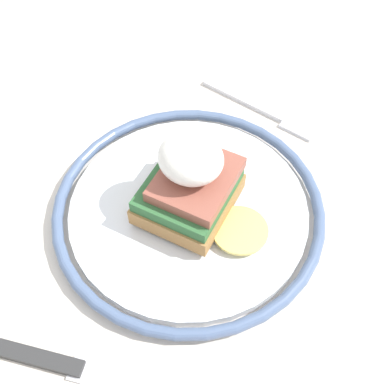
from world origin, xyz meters
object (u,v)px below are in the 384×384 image
object	(u,v)px
fork	(264,110)
knife	(75,368)
sandwich	(194,183)
plate	(192,210)

from	to	relation	value
fork	knife	distance (m)	0.31
sandwich	plate	bearing A→B (deg)	-15.54
fork	knife	world-z (taller)	knife
plate	sandwich	xyz separation A→B (m)	(-0.00, 0.00, 0.04)
knife	fork	bearing A→B (deg)	175.83
sandwich	fork	world-z (taller)	sandwich
plate	sandwich	distance (m)	0.04
knife	plate	bearing A→B (deg)	174.83
sandwich	knife	bearing A→B (deg)	-5.29
plate	fork	distance (m)	0.15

